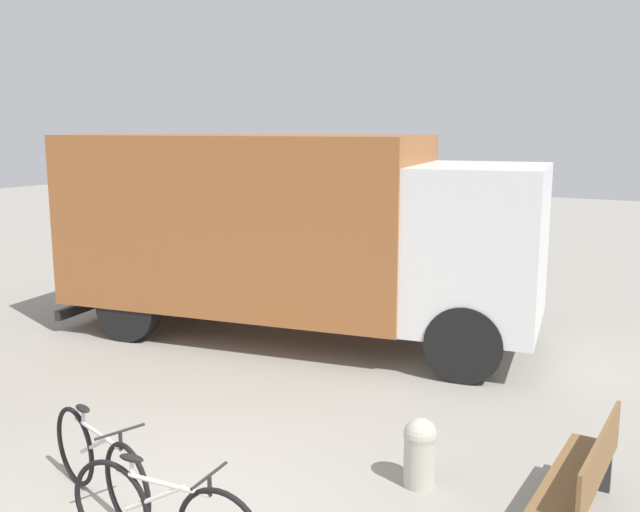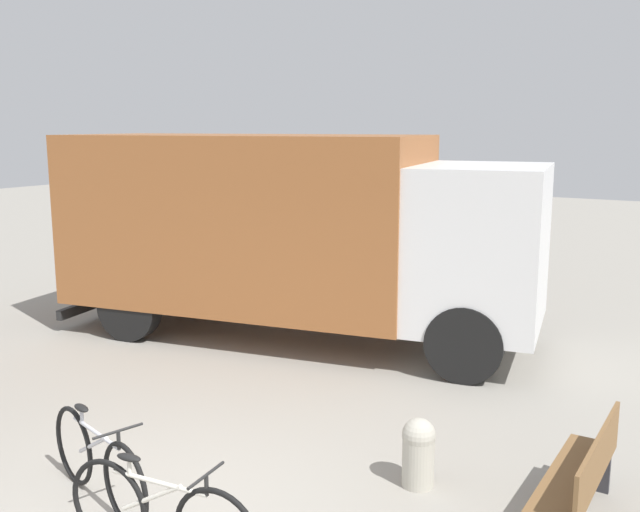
{
  "view_description": "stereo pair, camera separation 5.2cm",
  "coord_description": "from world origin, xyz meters",
  "px_view_note": "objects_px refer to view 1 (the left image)",
  "views": [
    {
      "loc": [
        3.99,
        -4.03,
        3.29
      ],
      "look_at": [
        -0.48,
        3.41,
        1.7
      ],
      "focal_mm": 40.0,
      "sensor_mm": 36.0,
      "label": 1
    },
    {
      "loc": [
        4.03,
        -4.01,
        3.29
      ],
      "look_at": [
        -0.48,
        3.41,
        1.7
      ],
      "focal_mm": 40.0,
      "sensor_mm": 36.0,
      "label": 2
    }
  ],
  "objects_px": {
    "park_bench": "(584,476)",
    "bollard_near_bench": "(420,450)",
    "bicycle_near": "(99,463)",
    "delivery_truck": "(290,227)"
  },
  "relations": [
    {
      "from": "delivery_truck",
      "to": "bollard_near_bench",
      "type": "relative_size",
      "value": 11.75
    },
    {
      "from": "bollard_near_bench",
      "to": "park_bench",
      "type": "bearing_deg",
      "value": -0.03
    },
    {
      "from": "delivery_truck",
      "to": "park_bench",
      "type": "bearing_deg",
      "value": -43.83
    },
    {
      "from": "bicycle_near",
      "to": "bollard_near_bench",
      "type": "xyz_separation_m",
      "value": [
        2.27,
        1.76,
        -0.04
      ]
    },
    {
      "from": "delivery_truck",
      "to": "bicycle_near",
      "type": "xyz_separation_m",
      "value": [
        1.36,
        -5.11,
        -1.36
      ]
    },
    {
      "from": "park_bench",
      "to": "delivery_truck",
      "type": "bearing_deg",
      "value": 57.05
    },
    {
      "from": "bicycle_near",
      "to": "delivery_truck",
      "type": "bearing_deg",
      "value": 121.34
    },
    {
      "from": "park_bench",
      "to": "bollard_near_bench",
      "type": "height_order",
      "value": "park_bench"
    },
    {
      "from": "bollard_near_bench",
      "to": "delivery_truck",
      "type": "bearing_deg",
      "value": 137.28
    },
    {
      "from": "park_bench",
      "to": "bicycle_near",
      "type": "xyz_separation_m",
      "value": [
        -3.71,
        -1.76,
        -0.08
      ]
    }
  ]
}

